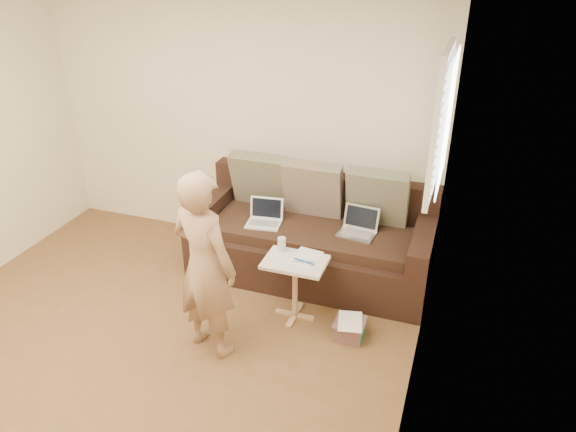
% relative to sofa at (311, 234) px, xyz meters
% --- Properties ---
extents(floor, '(4.50, 4.50, 0.00)m').
position_rel_sofa_xyz_m(floor, '(-0.90, -1.77, -0.42)').
color(floor, brown).
rests_on(floor, ground).
extents(wall_back, '(4.00, 0.00, 4.00)m').
position_rel_sofa_xyz_m(wall_back, '(-0.90, 0.48, 0.87)').
color(wall_back, beige).
rests_on(wall_back, ground).
extents(wall_right, '(0.00, 4.50, 4.50)m').
position_rel_sofa_xyz_m(wall_right, '(1.10, -1.77, 0.87)').
color(wall_right, beige).
rests_on(wall_right, ground).
extents(window_blinds, '(0.12, 0.88, 1.08)m').
position_rel_sofa_xyz_m(window_blinds, '(1.05, -0.27, 1.28)').
color(window_blinds, white).
rests_on(window_blinds, wall_right).
extents(sofa, '(2.20, 0.95, 0.85)m').
position_rel_sofa_xyz_m(sofa, '(0.00, 0.00, 0.00)').
color(sofa, black).
rests_on(sofa, ground).
extents(pillow_left, '(0.55, 0.29, 0.57)m').
position_rel_sofa_xyz_m(pillow_left, '(-0.60, 0.24, 0.37)').
color(pillow_left, '#52503D').
rests_on(pillow_left, sofa).
extents(pillow_mid, '(0.55, 0.27, 0.57)m').
position_rel_sofa_xyz_m(pillow_mid, '(-0.05, 0.19, 0.37)').
color(pillow_mid, brown).
rests_on(pillow_mid, sofa).
extents(pillow_right, '(0.55, 0.28, 0.57)m').
position_rel_sofa_xyz_m(pillow_right, '(0.55, 0.21, 0.37)').
color(pillow_right, '#52503D').
rests_on(pillow_right, sofa).
extents(laptop_silver, '(0.34, 0.26, 0.21)m').
position_rel_sofa_xyz_m(laptop_silver, '(0.43, -0.05, 0.10)').
color(laptop_silver, '#B7BABC').
rests_on(laptop_silver, sofa).
extents(laptop_white, '(0.34, 0.26, 0.23)m').
position_rel_sofa_xyz_m(laptop_white, '(-0.42, -0.14, 0.10)').
color(laptop_white, white).
rests_on(laptop_white, sofa).
extents(person, '(0.63, 0.51, 1.50)m').
position_rel_sofa_xyz_m(person, '(-0.43, -1.26, 0.33)').
color(person, '#A17B57').
rests_on(person, ground).
extents(side_table, '(0.50, 0.35, 0.55)m').
position_rel_sofa_xyz_m(side_table, '(0.07, -0.69, -0.15)').
color(side_table, silver).
rests_on(side_table, ground).
extents(drinking_glass, '(0.07, 0.07, 0.12)m').
position_rel_sofa_xyz_m(drinking_glass, '(-0.09, -0.57, 0.19)').
color(drinking_glass, silver).
rests_on(drinking_glass, side_table).
extents(scissors, '(0.20, 0.14, 0.02)m').
position_rel_sofa_xyz_m(scissors, '(0.15, -0.69, 0.14)').
color(scissors, silver).
rests_on(scissors, side_table).
extents(paper_on_table, '(0.25, 0.33, 0.00)m').
position_rel_sofa_xyz_m(paper_on_table, '(0.13, -0.62, 0.13)').
color(paper_on_table, white).
rests_on(paper_on_table, side_table).
extents(striped_box, '(0.24, 0.24, 0.15)m').
position_rel_sofa_xyz_m(striped_box, '(0.57, -0.79, -0.35)').
color(striped_box, red).
rests_on(striped_box, ground).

